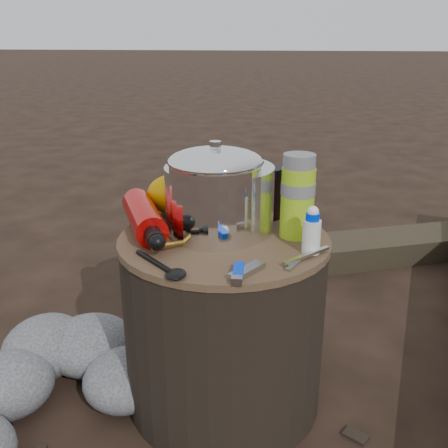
# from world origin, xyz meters

# --- Properties ---
(ground) EXTENTS (60.00, 60.00, 0.00)m
(ground) POSITION_xyz_m (0.00, 0.00, 0.00)
(ground) COLOR black
(ground) RESTS_ON ground
(stump) EXTENTS (0.49, 0.49, 0.45)m
(stump) POSITION_xyz_m (0.00, 0.00, 0.22)
(stump) COLOR black
(stump) RESTS_ON ground
(rock_ring) EXTENTS (0.38, 0.84, 0.17)m
(rock_ring) POSITION_xyz_m (-0.39, -0.24, 0.08)
(rock_ring) COLOR #5D5D61
(rock_ring) RESTS_ON ground
(log_small) EXTENTS (1.16, 0.62, 0.10)m
(log_small) POSITION_xyz_m (0.44, 0.93, 0.05)
(log_small) COLOR #31291D
(log_small) RESTS_ON ground
(foil_windscreen) EXTENTS (0.26, 0.26, 0.16)m
(foil_windscreen) POSITION_xyz_m (-0.02, 0.05, 0.53)
(foil_windscreen) COLOR silver
(foil_windscreen) RESTS_ON stump
(camping_pot) EXTENTS (0.21, 0.21, 0.21)m
(camping_pot) POSITION_xyz_m (-0.02, 0.01, 0.55)
(camping_pot) COLOR silver
(camping_pot) RESTS_ON stump
(fuel_bottle) EXTENTS (0.20, 0.31, 0.07)m
(fuel_bottle) POSITION_xyz_m (-0.19, 0.01, 0.48)
(fuel_bottle) COLOR #AD0706
(fuel_bottle) RESTS_ON stump
(thermos) EXTENTS (0.08, 0.08, 0.19)m
(thermos) POSITION_xyz_m (0.16, 0.03, 0.54)
(thermos) COLOR #99C81B
(thermos) RESTS_ON stump
(travel_mug) EXTENTS (0.09, 0.09, 0.13)m
(travel_mug) POSITION_xyz_m (0.09, 0.16, 0.51)
(travel_mug) COLOR black
(travel_mug) RESTS_ON stump
(stuff_sack) EXTENTS (0.16, 0.13, 0.11)m
(stuff_sack) POSITION_xyz_m (-0.14, 0.15, 0.50)
(stuff_sack) COLOR #E29C01
(stuff_sack) RESTS_ON stump
(food_pouch) EXTENTS (0.10, 0.04, 0.12)m
(food_pouch) POSITION_xyz_m (0.00, 0.17, 0.51)
(food_pouch) COLOR #1A2150
(food_pouch) RESTS_ON stump
(lighter) EXTENTS (0.02, 0.08, 0.02)m
(lighter) POSITION_xyz_m (0.05, -0.19, 0.45)
(lighter) COLOR #0032E7
(lighter) RESTS_ON stump
(multitool) EXTENTS (0.07, 0.09, 0.01)m
(multitool) POSITION_xyz_m (0.07, -0.19, 0.45)
(multitool) COLOR #AAAAAF
(multitool) RESTS_ON stump
(pot_grabber) EXTENTS (0.10, 0.13, 0.01)m
(pot_grabber) POSITION_xyz_m (0.18, -0.11, 0.45)
(pot_grabber) COLOR #AAAAAF
(pot_grabber) RESTS_ON stump
(spork) EXTENTS (0.14, 0.13, 0.01)m
(spork) POSITION_xyz_m (-0.12, -0.17, 0.45)
(spork) COLOR black
(spork) RESTS_ON stump
(squeeze_bottle) EXTENTS (0.04, 0.04, 0.09)m
(squeeze_bottle) POSITION_xyz_m (0.20, -0.06, 0.49)
(squeeze_bottle) COLOR white
(squeeze_bottle) RESTS_ON stump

